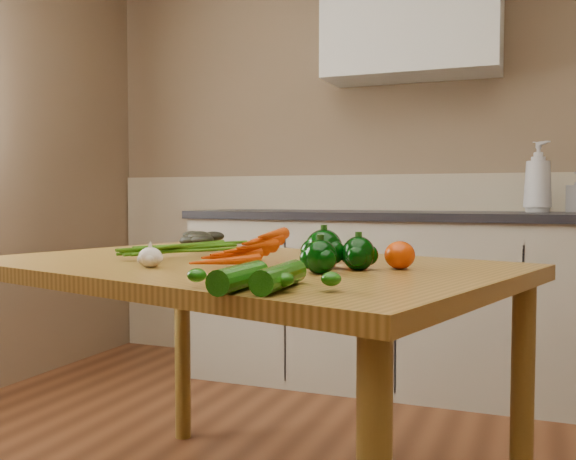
# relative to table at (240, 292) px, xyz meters

# --- Properties ---
(room) EXTENTS (4.04, 5.04, 2.64)m
(room) POSITION_rel_table_xyz_m (0.25, -0.40, 0.54)
(room) COLOR brown
(room) RESTS_ON ground
(counter_run) EXTENTS (2.84, 0.64, 1.14)m
(counter_run) POSITION_rel_table_xyz_m (0.46, 1.62, -0.25)
(counter_run) COLOR #B1A993
(counter_run) RESTS_ON ground
(table) EXTENTS (1.68, 1.31, 0.79)m
(table) POSITION_rel_table_xyz_m (0.00, 0.00, 0.00)
(table) COLOR olive
(table) RESTS_ON ground
(soap_bottle_a) EXTENTS (0.19, 0.19, 0.34)m
(soap_bottle_a) POSITION_rel_table_xyz_m (0.78, 1.67, 0.37)
(soap_bottle_a) COLOR silver
(soap_bottle_a) RESTS_ON counter_run
(carrot_bunch) EXTENTS (0.32, 0.28, 0.07)m
(carrot_bunch) POSITION_rel_table_xyz_m (-0.04, 0.01, 0.12)
(carrot_bunch) COLOR #D64305
(carrot_bunch) RESTS_ON table
(leafy_greens) EXTENTS (0.21, 0.19, 0.11)m
(leafy_greens) POSITION_rel_table_xyz_m (-0.31, 0.33, 0.14)
(leafy_greens) COLOR black
(leafy_greens) RESTS_ON table
(garlic_bulb) EXTENTS (0.06, 0.06, 0.05)m
(garlic_bulb) POSITION_rel_table_xyz_m (-0.15, -0.22, 0.11)
(garlic_bulb) COLOR silver
(garlic_bulb) RESTS_ON table
(pepper_a) EXTENTS (0.10, 0.10, 0.10)m
(pepper_a) POSITION_rel_table_xyz_m (0.27, -0.06, 0.14)
(pepper_a) COLOR black
(pepper_a) RESTS_ON table
(pepper_b) EXTENTS (0.08, 0.08, 0.08)m
(pepper_b) POSITION_rel_table_xyz_m (0.37, -0.07, 0.13)
(pepper_b) COLOR black
(pepper_b) RESTS_ON table
(pepper_c) EXTENTS (0.08, 0.08, 0.08)m
(pepper_c) POSITION_rel_table_xyz_m (0.30, -0.18, 0.13)
(pepper_c) COLOR black
(pepper_c) RESTS_ON table
(tomato_a) EXTENTS (0.08, 0.08, 0.07)m
(tomato_a) POSITION_rel_table_xyz_m (0.23, 0.07, 0.12)
(tomato_a) COLOR #8D0D02
(tomato_a) RESTS_ON table
(tomato_b) EXTENTS (0.07, 0.07, 0.06)m
(tomato_b) POSITION_rel_table_xyz_m (0.32, 0.09, 0.12)
(tomato_b) COLOR #DB3E05
(tomato_b) RESTS_ON table
(tomato_c) EXTENTS (0.08, 0.08, 0.07)m
(tomato_c) POSITION_rel_table_xyz_m (0.46, -0.01, 0.12)
(tomato_c) COLOR #DB3E05
(tomato_c) RESTS_ON table
(zucchini_a) EXTENTS (0.06, 0.22, 0.05)m
(zucchini_a) POSITION_rel_table_xyz_m (0.31, -0.46, 0.11)
(zucchini_a) COLOR #104D08
(zucchini_a) RESTS_ON table
(zucchini_b) EXTENTS (0.05, 0.19, 0.05)m
(zucchini_b) POSITION_rel_table_xyz_m (0.24, -0.50, 0.11)
(zucchini_b) COLOR #104D08
(zucchini_b) RESTS_ON table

